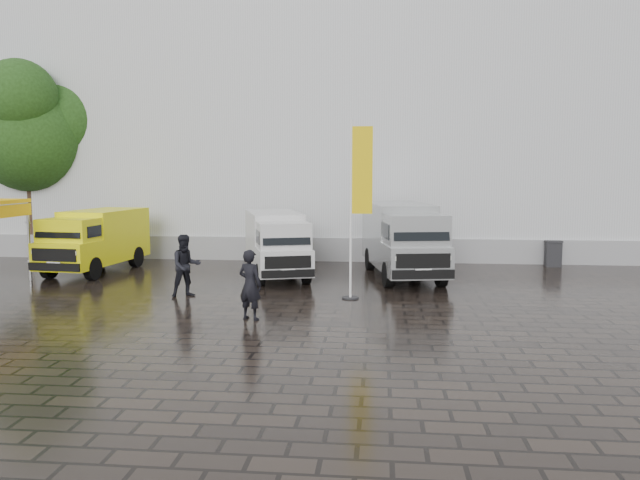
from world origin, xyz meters
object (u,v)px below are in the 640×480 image
Objects in this scene: wheelie_bin at (553,253)px; person_front at (250,285)px; van_yellow at (95,242)px; person_tent at (186,266)px; van_silver at (403,241)px; van_white at (277,245)px; flagpole at (357,199)px.

wheelie_bin is 14.38m from person_front.
person_tent is (4.84, -4.17, -0.21)m from van_yellow.
person_front is at bearing -37.33° from van_yellow.
van_yellow is at bearing 107.58° from person_tent.
person_tent is at bearing -35.06° from van_yellow.
person_front is at bearing -130.75° from van_silver.
van_white is 4.44m from person_tent.
van_yellow reaches higher than person_front.
van_white is at bearing -157.63° from wheelie_bin.
van_silver is 8.04m from person_front.
van_white is at bearing 29.92° from person_tent.
flagpole is 5.09× the size of wheelie_bin.
van_white is 11.21m from wheelie_bin.
van_white reaches higher than wheelie_bin.
van_silver is at bearing -148.00° from wheelie_bin.
van_yellow is at bearing -19.59° from person_front.
person_front is at bearing -131.02° from wheelie_bin.
wheelie_bin is at bearing 43.60° from flagpole.
flagpole is 4.44m from person_front.
person_front is (-10.18, -10.15, 0.38)m from wheelie_bin.
person_tent is (-6.64, -4.19, -0.36)m from van_silver.
wheelie_bin is (6.10, 3.23, -0.79)m from van_silver.
van_silver is 5.79× the size of wheelie_bin.
person_tent is at bearing -177.77° from flagpole.
van_silver is at bearing 5.76° from van_yellow.
flagpole reaches higher than van_white.
van_silver is at bearing -13.93° from van_white.
van_yellow is 6.40m from person_tent.
van_silver is at bearing 69.60° from flagpole.
wheelie_bin is (7.58, 7.22, -2.46)m from flagpole.
person_front is (-4.08, -6.92, -0.40)m from van_silver.
van_silver is 3.33× the size of person_front.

